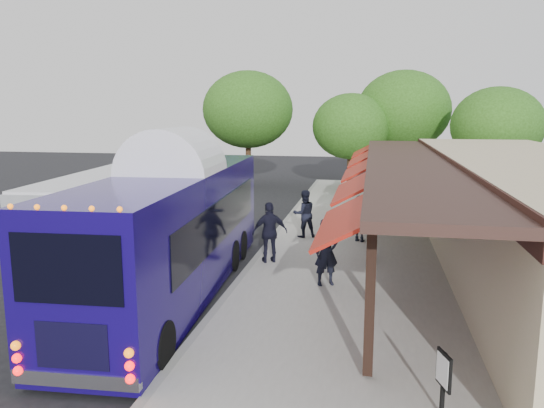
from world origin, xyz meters
The scene contains 15 objects.
ground centered at (0.00, 0.00, 0.00)m, with size 90.00×90.00×0.00m, color black.
sidewalk centered at (5.00, 4.00, 0.07)m, with size 10.00×40.00×0.15m, color #9E9B93.
curb centered at (0.05, 4.00, 0.07)m, with size 0.20×40.00×0.16m, color gray.
station_shelter centered at (8.38, 4.00, 1.85)m, with size 8.15×20.00×3.60m.
coach_bus centered at (-1.45, 0.10, 1.94)m, with size 2.92×11.38×3.61m.
city_bus centered at (-5.78, 4.90, 1.52)m, with size 3.14×10.36×2.74m.
ped_a centered at (2.58, 1.15, 1.09)m, with size 0.69×0.45×1.88m, color black.
ped_b centered at (1.25, 6.71, 1.06)m, with size 0.89×0.69×1.83m, color black.
ped_c centered at (0.60, 3.09, 1.13)m, with size 1.15×0.48×1.96m, color black.
ped_d centered at (3.40, 6.44, 1.01)m, with size 1.12×0.64×1.73m, color black.
sign_board centered at (4.96, -5.00, 0.88)m, with size 0.19×0.48×1.07m.
tree_left centered at (2.43, 19.71, 4.01)m, with size 4.71×4.71×6.03m.
tree_mid centered at (5.60, 21.47, 4.99)m, with size 5.84×5.84×7.48m.
tree_right centered at (10.32, 17.45, 4.17)m, with size 4.89×4.89×6.26m.
tree_far centered at (-4.28, 20.93, 5.02)m, with size 5.88×5.88×7.53m.
Camera 1 is at (3.73, -13.16, 4.98)m, focal length 35.00 mm.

